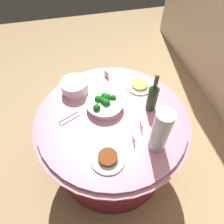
# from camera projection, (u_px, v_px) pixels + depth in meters

# --- Properties ---
(ground_plane) EXTENTS (6.00, 6.00, 0.00)m
(ground_plane) POSITION_uv_depth(u_px,v_px,m) (112.00, 160.00, 2.10)
(ground_plane) COLOR tan
(buffet_table) EXTENTS (1.16, 1.16, 0.74)m
(buffet_table) POSITION_uv_depth(u_px,v_px,m) (112.00, 141.00, 1.80)
(buffet_table) COLOR maroon
(buffet_table) RESTS_ON ground_plane
(broccoli_bowl) EXTENTS (0.28, 0.28, 0.11)m
(broccoli_bowl) POSITION_uv_depth(u_px,v_px,m) (105.00, 103.00, 1.54)
(broccoli_bowl) COLOR white
(broccoli_bowl) RESTS_ON buffet_table
(plate_stack) EXTENTS (0.21, 0.21, 0.10)m
(plate_stack) POSITION_uv_depth(u_px,v_px,m) (75.00, 86.00, 1.64)
(plate_stack) COLOR white
(plate_stack) RESTS_ON buffet_table
(wine_bottle) EXTENTS (0.07, 0.07, 0.34)m
(wine_bottle) POSITION_uv_depth(u_px,v_px,m) (153.00, 96.00, 1.46)
(wine_bottle) COLOR #1F391B
(wine_bottle) RESTS_ON buffet_table
(decorative_fruit_vase) EXTENTS (0.11, 0.11, 0.34)m
(decorative_fruit_vase) POSITION_uv_depth(u_px,v_px,m) (160.00, 132.00, 1.24)
(decorative_fruit_vase) COLOR silver
(decorative_fruit_vase) RESTS_ON buffet_table
(serving_tongs) EXTENTS (0.11, 0.16, 0.01)m
(serving_tongs) POSITION_uv_depth(u_px,v_px,m) (69.00, 119.00, 1.50)
(serving_tongs) COLOR silver
(serving_tongs) RESTS_ON buffet_table
(food_plate_stir_fry) EXTENTS (0.22, 0.22, 0.04)m
(food_plate_stir_fry) POSITION_uv_depth(u_px,v_px,m) (108.00, 158.00, 1.30)
(food_plate_stir_fry) COLOR white
(food_plate_stir_fry) RESTS_ON buffet_table
(food_plate_noodles) EXTENTS (0.22, 0.22, 0.03)m
(food_plate_noodles) POSITION_uv_depth(u_px,v_px,m) (139.00, 85.00, 1.70)
(food_plate_noodles) COLOR white
(food_plate_noodles) RESTS_ON buffet_table
(label_placard_front) EXTENTS (0.05, 0.01, 0.05)m
(label_placard_front) POSITION_uv_depth(u_px,v_px,m) (134.00, 138.00, 1.37)
(label_placard_front) COLOR white
(label_placard_front) RESTS_ON buffet_table
(label_placard_mid) EXTENTS (0.05, 0.03, 0.05)m
(label_placard_mid) POSITION_uv_depth(u_px,v_px,m) (106.00, 74.00, 1.76)
(label_placard_mid) COLOR white
(label_placard_mid) RESTS_ON buffet_table
(label_placard_rear) EXTENTS (0.05, 0.01, 0.05)m
(label_placard_rear) POSITION_uv_depth(u_px,v_px,m) (141.00, 125.00, 1.43)
(label_placard_rear) COLOR white
(label_placard_rear) RESTS_ON buffet_table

